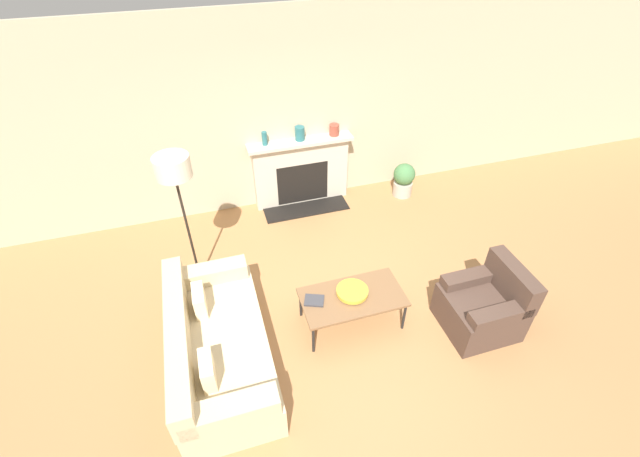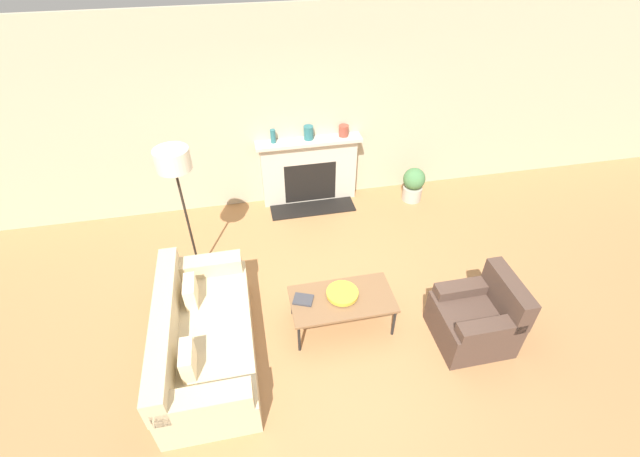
{
  "view_description": "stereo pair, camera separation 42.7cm",
  "coord_description": "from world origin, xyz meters",
  "px_view_note": "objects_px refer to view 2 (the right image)",
  "views": [
    {
      "loc": [
        -1.22,
        -2.79,
        4.04
      ],
      "look_at": [
        0.07,
        1.43,
        0.45
      ],
      "focal_mm": 24.0,
      "sensor_mm": 36.0,
      "label": 1
    },
    {
      "loc": [
        -0.81,
        -2.9,
        4.04
      ],
      "look_at": [
        0.07,
        1.43,
        0.45
      ],
      "focal_mm": 24.0,
      "sensor_mm": 36.0,
      "label": 2
    }
  ],
  "objects_px": {
    "mantel_vase_center_right": "(344,131)",
    "potted_plant": "(413,184)",
    "book": "(303,300)",
    "armchair_near": "(477,318)",
    "coffee_table": "(342,300)",
    "mantel_vase_left": "(273,136)",
    "couch": "(203,338)",
    "bowl": "(342,293)",
    "mantel_vase_center_left": "(309,133)",
    "fireplace": "(309,172)",
    "floor_lamp": "(176,173)"
  },
  "relations": [
    {
      "from": "mantel_vase_center_right",
      "to": "potted_plant",
      "type": "distance_m",
      "value": 1.44
    },
    {
      "from": "armchair_near",
      "to": "coffee_table",
      "type": "bearing_deg",
      "value": -108.39
    },
    {
      "from": "armchair_near",
      "to": "book",
      "type": "bearing_deg",
      "value": -105.94
    },
    {
      "from": "armchair_near",
      "to": "potted_plant",
      "type": "xyz_separation_m",
      "value": [
        0.31,
        2.72,
        -0.02
      ]
    },
    {
      "from": "bowl",
      "to": "book",
      "type": "height_order",
      "value": "bowl"
    },
    {
      "from": "floor_lamp",
      "to": "potted_plant",
      "type": "height_order",
      "value": "floor_lamp"
    },
    {
      "from": "mantel_vase_center_left",
      "to": "book",
      "type": "bearing_deg",
      "value": -101.89
    },
    {
      "from": "book",
      "to": "floor_lamp",
      "type": "bearing_deg",
      "value": 157.79
    },
    {
      "from": "fireplace",
      "to": "book",
      "type": "distance_m",
      "value": 2.57
    },
    {
      "from": "coffee_table",
      "to": "floor_lamp",
      "type": "xyz_separation_m",
      "value": [
        -1.64,
        1.24,
        1.11
      ]
    },
    {
      "from": "book",
      "to": "potted_plant",
      "type": "bearing_deg",
      "value": 67.42
    },
    {
      "from": "mantel_vase_center_right",
      "to": "potted_plant",
      "type": "xyz_separation_m",
      "value": [
        1.1,
        -0.34,
        -0.87
      ]
    },
    {
      "from": "bowl",
      "to": "potted_plant",
      "type": "relative_size",
      "value": 0.64
    },
    {
      "from": "fireplace",
      "to": "mantel_vase_center_right",
      "type": "height_order",
      "value": "mantel_vase_center_right"
    },
    {
      "from": "coffee_table",
      "to": "mantel_vase_center_left",
      "type": "relative_size",
      "value": 5.61
    },
    {
      "from": "potted_plant",
      "to": "floor_lamp",
      "type": "bearing_deg",
      "value": -163.3
    },
    {
      "from": "mantel_vase_left",
      "to": "mantel_vase_center_right",
      "type": "distance_m",
      "value": 1.06
    },
    {
      "from": "fireplace",
      "to": "armchair_near",
      "type": "relative_size",
      "value": 1.9
    },
    {
      "from": "armchair_near",
      "to": "coffee_table",
      "type": "distance_m",
      "value": 1.5
    },
    {
      "from": "bowl",
      "to": "mantel_vase_left",
      "type": "relative_size",
      "value": 1.79
    },
    {
      "from": "floor_lamp",
      "to": "mantel_vase_left",
      "type": "relative_size",
      "value": 9.02
    },
    {
      "from": "armchair_near",
      "to": "coffee_table",
      "type": "height_order",
      "value": "armchair_near"
    },
    {
      "from": "coffee_table",
      "to": "armchair_near",
      "type": "bearing_deg",
      "value": -18.39
    },
    {
      "from": "couch",
      "to": "mantel_vase_center_right",
      "type": "bearing_deg",
      "value": -38.76
    },
    {
      "from": "armchair_near",
      "to": "mantel_vase_left",
      "type": "distance_m",
      "value": 3.67
    },
    {
      "from": "couch",
      "to": "bowl",
      "type": "bearing_deg",
      "value": -83.99
    },
    {
      "from": "mantel_vase_left",
      "to": "mantel_vase_center_right",
      "type": "height_order",
      "value": "mantel_vase_left"
    },
    {
      "from": "armchair_near",
      "to": "potted_plant",
      "type": "height_order",
      "value": "armchair_near"
    },
    {
      "from": "coffee_table",
      "to": "mantel_vase_left",
      "type": "height_order",
      "value": "mantel_vase_left"
    },
    {
      "from": "coffee_table",
      "to": "floor_lamp",
      "type": "height_order",
      "value": "floor_lamp"
    },
    {
      "from": "mantel_vase_center_left",
      "to": "mantel_vase_center_right",
      "type": "xyz_separation_m",
      "value": [
        0.53,
        0.0,
        -0.02
      ]
    },
    {
      "from": "coffee_table",
      "to": "mantel_vase_center_right",
      "type": "bearing_deg",
      "value": 76.23
    },
    {
      "from": "bowl",
      "to": "floor_lamp",
      "type": "xyz_separation_m",
      "value": [
        -1.65,
        1.2,
        1.04
      ]
    },
    {
      "from": "coffee_table",
      "to": "potted_plant",
      "type": "relative_size",
      "value": 2.06
    },
    {
      "from": "bowl",
      "to": "mantel_vase_center_left",
      "type": "height_order",
      "value": "mantel_vase_center_left"
    },
    {
      "from": "couch",
      "to": "book",
      "type": "bearing_deg",
      "value": -80.71
    },
    {
      "from": "coffee_table",
      "to": "mantel_vase_center_left",
      "type": "height_order",
      "value": "mantel_vase_center_left"
    },
    {
      "from": "book",
      "to": "mantel_vase_center_right",
      "type": "height_order",
      "value": "mantel_vase_center_right"
    },
    {
      "from": "bowl",
      "to": "mantel_vase_left",
      "type": "xyz_separation_m",
      "value": [
        -0.43,
        2.55,
        0.7
      ]
    },
    {
      "from": "armchair_near",
      "to": "floor_lamp",
      "type": "distance_m",
      "value": 3.71
    },
    {
      "from": "fireplace",
      "to": "potted_plant",
      "type": "height_order",
      "value": "fireplace"
    },
    {
      "from": "bowl",
      "to": "fireplace",
      "type": "bearing_deg",
      "value": 87.96
    },
    {
      "from": "mantel_vase_left",
      "to": "mantel_vase_center_right",
      "type": "xyz_separation_m",
      "value": [
        1.06,
        0.0,
        -0.02
      ]
    },
    {
      "from": "couch",
      "to": "coffee_table",
      "type": "xyz_separation_m",
      "value": [
        1.54,
        0.13,
        0.11
      ]
    },
    {
      "from": "mantel_vase_center_right",
      "to": "bowl",
      "type": "bearing_deg",
      "value": -103.78
    },
    {
      "from": "floor_lamp",
      "to": "mantel_vase_center_left",
      "type": "xyz_separation_m",
      "value": [
        1.74,
        1.35,
        -0.34
      ]
    },
    {
      "from": "coffee_table",
      "to": "mantel_vase_center_left",
      "type": "distance_m",
      "value": 2.7
    },
    {
      "from": "potted_plant",
      "to": "mantel_vase_center_right",
      "type": "bearing_deg",
      "value": 162.8
    },
    {
      "from": "book",
      "to": "couch",
      "type": "bearing_deg",
      "value": -148.7
    },
    {
      "from": "floor_lamp",
      "to": "mantel_vase_center_right",
      "type": "height_order",
      "value": "floor_lamp"
    }
  ]
}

